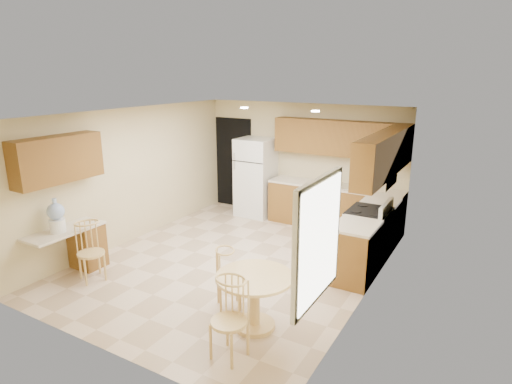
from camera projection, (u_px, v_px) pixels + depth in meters
The scene contains 30 objects.
floor at pixel (234, 262), 7.26m from camera, with size 5.50×5.50×0.00m, color #CEB395.
ceiling at pixel (231, 113), 6.59m from camera, with size 4.50×5.50×0.02m, color white.
wall_back at pixel (302, 162), 9.22m from camera, with size 4.50×0.02×2.50m, color beige.
wall_front at pixel (94, 250), 4.63m from camera, with size 4.50×0.02×2.50m, color beige.
wall_left at pixel (132, 175), 8.01m from camera, with size 0.02×5.50×2.50m, color beige.
wall_right at pixel (370, 214), 5.84m from camera, with size 0.02×5.50×2.50m, color beige.
doorway at pixel (234, 163), 10.10m from camera, with size 0.90×0.02×2.10m, color black.
base_cab_back at pixel (334, 208), 8.77m from camera, with size 2.75×0.60×0.87m, color brown.
counter_back at pixel (335, 186), 8.64m from camera, with size 2.75×0.63×0.04m, color beige.
base_cab_right_a at pixel (379, 225), 7.75m from camera, with size 0.60×0.59×0.87m, color brown.
counter_right_a at pixel (381, 201), 7.63m from camera, with size 0.63×0.59×0.04m, color beige.
base_cab_right_b at pixel (354, 254), 6.54m from camera, with size 0.60×0.80×0.87m, color brown.
counter_right_b at pixel (356, 226), 6.42m from camera, with size 0.63×0.80×0.04m, color beige.
upper_cab_back at pixel (340, 138), 8.50m from camera, with size 2.75×0.33×0.70m, color brown.
upper_cab_right at pixel (384, 155), 6.77m from camera, with size 0.33×2.42×0.70m, color brown.
upper_cab_left at pixel (58, 159), 6.43m from camera, with size 0.33×1.40×0.70m, color brown.
sink at pixel (334, 185), 8.65m from camera, with size 0.78×0.44×0.01m, color silver.
range_hood at pixel (376, 181), 6.90m from camera, with size 0.50×0.76×0.14m, color silver.
desk_pedestal at pixel (88, 246), 7.03m from camera, with size 0.48×0.42×0.72m, color brown.
desk_top at pixel (64, 231), 6.60m from camera, with size 0.50×1.20×0.04m, color beige.
window at pixel (319, 241), 4.24m from camera, with size 0.06×1.12×1.30m.
can_light_a at pixel (244, 108), 7.83m from camera, with size 0.14×0.14×0.02m, color white.
can_light_b at pixel (315, 111), 7.16m from camera, with size 0.14×0.14×0.02m, color white.
refrigerator at pixel (256, 177), 9.49m from camera, with size 0.76×0.74×1.73m.
stove at pixel (367, 235), 7.19m from camera, with size 0.65×0.76×1.09m.
dining_table at pixel (255, 294), 5.29m from camera, with size 0.96×0.96×0.71m.
chair_table_a at pixel (225, 275), 5.69m from camera, with size 0.37×0.46×0.84m.
chair_table_b at pixel (224, 316), 4.62m from camera, with size 0.42×0.42×0.94m.
chair_desk at pixel (85, 248), 6.44m from camera, with size 0.41×0.52×0.92m.
water_crock at pixel (56, 217), 6.45m from camera, with size 0.25×0.25×0.53m.
Camera 1 is at (3.67, -5.58, 3.11)m, focal length 30.00 mm.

